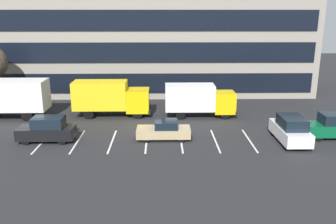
{
  "coord_description": "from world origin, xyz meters",
  "views": [
    {
      "loc": [
        1.26,
        -29.85,
        10.15
      ],
      "look_at": [
        1.8,
        1.14,
        1.4
      ],
      "focal_mm": 38.18,
      "sensor_mm": 36.0,
      "label": 1
    }
  ],
  "objects_px": {
    "suv_black": "(47,130)",
    "suv_white": "(291,130)",
    "box_truck_yellow": "(199,99)",
    "box_truck_yellow_all": "(110,97)",
    "suv_forest": "(333,126)",
    "box_truck_orange": "(7,97)",
    "sedan_tan": "(164,130)"
  },
  "relations": [
    {
      "from": "sedan_tan",
      "to": "suv_black",
      "type": "height_order",
      "value": "suv_black"
    },
    {
      "from": "suv_black",
      "to": "suv_white",
      "type": "xyz_separation_m",
      "value": [
        19.55,
        -0.57,
        0.07
      ]
    },
    {
      "from": "box_truck_yellow",
      "to": "box_truck_yellow_all",
      "type": "height_order",
      "value": "box_truck_yellow_all"
    },
    {
      "from": "suv_black",
      "to": "suv_white",
      "type": "bearing_deg",
      "value": -1.68
    },
    {
      "from": "suv_white",
      "to": "box_truck_orange",
      "type": "bearing_deg",
      "value": 164.06
    },
    {
      "from": "box_truck_yellow_all",
      "to": "suv_white",
      "type": "bearing_deg",
      "value": -26.75
    },
    {
      "from": "sedan_tan",
      "to": "suv_black",
      "type": "bearing_deg",
      "value": -178.06
    },
    {
      "from": "box_truck_orange",
      "to": "suv_black",
      "type": "distance_m",
      "value": 8.92
    },
    {
      "from": "box_truck_yellow_all",
      "to": "sedan_tan",
      "type": "distance_m",
      "value": 8.79
    },
    {
      "from": "box_truck_orange",
      "to": "suv_white",
      "type": "xyz_separation_m",
      "value": [
        25.36,
        -7.24,
        -1.08
      ]
    },
    {
      "from": "suv_black",
      "to": "sedan_tan",
      "type": "bearing_deg",
      "value": 1.94
    },
    {
      "from": "suv_white",
      "to": "box_truck_yellow_all",
      "type": "bearing_deg",
      "value": 153.25
    },
    {
      "from": "box_truck_yellow",
      "to": "suv_black",
      "type": "height_order",
      "value": "box_truck_yellow"
    },
    {
      "from": "sedan_tan",
      "to": "suv_white",
      "type": "distance_m",
      "value": 10.15
    },
    {
      "from": "box_truck_orange",
      "to": "box_truck_yellow",
      "type": "bearing_deg",
      "value": 0.4
    },
    {
      "from": "sedan_tan",
      "to": "suv_black",
      "type": "xyz_separation_m",
      "value": [
        -9.44,
        -0.32,
        0.23
      ]
    },
    {
      "from": "box_truck_yellow",
      "to": "suv_white",
      "type": "relative_size",
      "value": 1.46
    },
    {
      "from": "suv_black",
      "to": "suv_white",
      "type": "height_order",
      "value": "suv_white"
    },
    {
      "from": "box_truck_yellow",
      "to": "suv_white",
      "type": "height_order",
      "value": "box_truck_yellow"
    },
    {
      "from": "box_truck_yellow",
      "to": "box_truck_orange",
      "type": "relative_size",
      "value": 0.86
    },
    {
      "from": "suv_black",
      "to": "suv_white",
      "type": "distance_m",
      "value": 19.56
    },
    {
      "from": "box_truck_yellow_all",
      "to": "sedan_tan",
      "type": "height_order",
      "value": "box_truck_yellow_all"
    },
    {
      "from": "box_truck_yellow",
      "to": "sedan_tan",
      "type": "relative_size",
      "value": 1.59
    },
    {
      "from": "suv_forest",
      "to": "sedan_tan",
      "type": "relative_size",
      "value": 1.04
    },
    {
      "from": "box_truck_yellow",
      "to": "suv_black",
      "type": "relative_size",
      "value": 1.56
    },
    {
      "from": "box_truck_yellow",
      "to": "box_truck_orange",
      "type": "height_order",
      "value": "box_truck_orange"
    },
    {
      "from": "box_truck_yellow_all",
      "to": "suv_forest",
      "type": "bearing_deg",
      "value": -19.28
    },
    {
      "from": "suv_white",
      "to": "suv_black",
      "type": "bearing_deg",
      "value": 178.32
    },
    {
      "from": "box_truck_orange",
      "to": "box_truck_yellow_all",
      "type": "bearing_deg",
      "value": 3.05
    },
    {
      "from": "box_truck_orange",
      "to": "suv_forest",
      "type": "height_order",
      "value": "box_truck_orange"
    },
    {
      "from": "suv_black",
      "to": "suv_forest",
      "type": "bearing_deg",
      "value": 1.05
    },
    {
      "from": "suv_forest",
      "to": "suv_white",
      "type": "xyz_separation_m",
      "value": [
        -3.94,
        -1.0,
        0.04
      ]
    }
  ]
}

